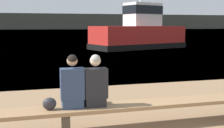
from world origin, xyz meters
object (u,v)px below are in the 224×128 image
object	(u,v)px
person_left	(72,86)
person_right	(95,84)
bench_main	(65,113)
tugboat_red	(139,34)
shopping_bag	(50,104)

from	to	relation	value
person_left	person_right	bearing A→B (deg)	-0.01
person_right	bench_main	bearing A→B (deg)	-179.62
tugboat_red	shopping_bag	bearing A→B (deg)	136.05
person_right	shopping_bag	bearing A→B (deg)	-178.73
bench_main	person_right	xyz separation A→B (m)	(0.55, 0.00, 0.49)
bench_main	person_left	size ratio (longest dim) A/B	8.42
bench_main	tugboat_red	size ratio (longest dim) A/B	0.91
person_right	shopping_bag	xyz separation A→B (m)	(-0.83, -0.02, -0.30)
person_right	tugboat_red	xyz separation A→B (m)	(7.46, 17.95, 0.34)
person_left	shopping_bag	distance (m)	0.51
bench_main	tugboat_red	distance (m)	19.68
bench_main	shopping_bag	world-z (taller)	shopping_bag
person_right	tugboat_red	distance (m)	19.44
shopping_bag	tugboat_red	size ratio (longest dim) A/B	0.03
person_right	tugboat_red	world-z (taller)	tugboat_red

